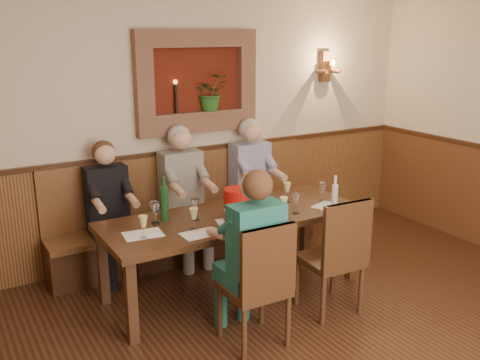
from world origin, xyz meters
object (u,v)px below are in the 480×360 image
Objects in this scene: spittoon_bucket at (238,205)px; water_bottle at (335,196)px; wine_bottle_green_b at (164,202)px; chair_near_left at (255,308)px; dining_table at (233,222)px; chair_near_right at (330,278)px; bench at (190,227)px; person_bench_mid at (185,207)px; person_bench_left at (111,224)px; person_bench_right at (254,195)px; person_chair_front at (250,271)px; wine_bottle_green_a at (256,198)px.

water_bottle reaches higher than spittoon_bucket.
chair_near_left is at bearing -74.41° from wine_bottle_green_b.
wine_bottle_green_b is at bearing 163.12° from dining_table.
chair_near_left is 0.98× the size of chair_near_right.
bench reaches higher than spittoon_bucket.
bench reaches higher than chair_near_right.
dining_table is 2.35× the size of chair_near_left.
person_bench_mid is 4.44× the size of water_bottle.
chair_near_right is at bearing -131.28° from water_bottle.
person_bench_left is at bearing -173.29° from bench.
wine_bottle_green_b is (-0.59, -0.76, 0.59)m from bench.
wine_bottle_green_b is (-0.50, -0.66, 0.31)m from person_bench_mid.
person_bench_right is (1.63, -0.00, 0.04)m from person_bench_left.
spittoon_bucket is at bearing 67.16° from person_chair_front.
dining_table is 1.76× the size of person_bench_left.
spittoon_bucket is 0.64m from wine_bottle_green_b.
spittoon_bucket is 0.21m from wine_bottle_green_a.
person_chair_front reaches higher than wine_bottle_green_b.
wine_bottle_green_b is at bearing 143.40° from chair_near_right.
chair_near_left is at bearing -110.59° from spittoon_bucket.
spittoon_bucket is at bearing -103.90° from dining_table.
water_bottle is at bearing -17.83° from wine_bottle_green_a.
person_bench_right is 1.29m from spittoon_bucket.
person_chair_front reaches higher than chair_near_right.
wine_bottle_green_b is at bearing 106.82° from person_chair_front.
chair_near_left is at bearing -122.29° from wine_bottle_green_a.
person_bench_left is (-0.88, 0.84, -0.11)m from dining_table.
chair_near_right reaches higher than chair_near_left.
person_bench_right is at bearing 58.58° from wine_bottle_green_a.
chair_near_left is 0.84m from chair_near_right.
water_bottle is (0.72, -0.23, -0.03)m from wine_bottle_green_a.
person_bench_left is (-0.88, -0.10, 0.23)m from bench.
water_bottle is (0.14, -1.18, 0.28)m from person_bench_right.
person_bench_right reaches higher than dining_table.
bench is 1.66m from water_bottle.
wine_bottle_green_a is at bearing -33.86° from dining_table.
wine_bottle_green_b is (0.29, -0.66, 0.35)m from person_bench_left.
spittoon_bucket is 0.87× the size of water_bottle.
chair_near_left is 1.81m from person_bench_left.
dining_table is at bearing 68.75° from person_chair_front.
dining_table is 0.66m from wine_bottle_green_b.
wine_bottle_green_a is 0.81m from wine_bottle_green_b.
person_bench_left is 0.80m from wine_bottle_green_b.
wine_bottle_green_a is (1.05, -0.95, 0.35)m from person_bench_left.
person_bench_left is 1.72m from person_chair_front.
wine_bottle_green_b is (-0.29, 1.04, 0.62)m from chair_near_left.
dining_table is 8.44× the size of spittoon_bucket.
bench is 0.92m from person_bench_left.
bench reaches higher than dining_table.
chair_near_right is at bearing -48.60° from person_bench_left.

